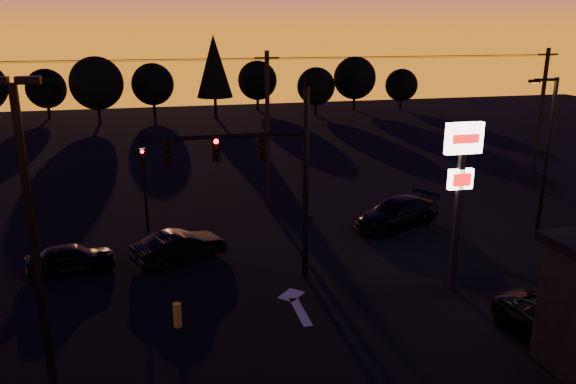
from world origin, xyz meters
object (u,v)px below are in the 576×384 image
object	(u,v)px
streetlight	(546,153)
suv_parked	(566,329)
car_mid	(180,246)
car_left	(71,258)
secondary_signal	(144,177)
parking_lot_light	(33,235)
car_right	(397,213)
pylon_sign	(461,171)
traffic_signal_mast	(267,166)
bollard	(177,315)

from	to	relation	value
streetlight	suv_parked	world-z (taller)	streetlight
streetlight	car_mid	world-z (taller)	streetlight
car_left	secondary_signal	bearing A→B (deg)	-45.70
parking_lot_light	suv_parked	size ratio (longest dim) A/B	1.81
car_right	suv_parked	distance (m)	12.38
secondary_signal	pylon_sign	bearing A→B (deg)	-39.77
traffic_signal_mast	car_mid	xyz separation A→B (m)	(-3.49, 2.98, -4.25)
pylon_sign	car_left	size ratio (longest dim) A/B	1.84
car_mid	traffic_signal_mast	bearing A→B (deg)	-152.61
parking_lot_light	car_left	size ratio (longest dim) A/B	2.48
bollard	car_right	world-z (taller)	car_right
streetlight	car_left	xyz separation A→B (m)	(-22.13, 1.39, -3.79)
parking_lot_light	car_right	size ratio (longest dim) A/B	1.77
pylon_sign	car_right	bearing A→B (deg)	82.73
parking_lot_light	car_left	xyz separation A→B (m)	(-0.72, 9.89, -4.64)
secondary_signal	pylon_sign	world-z (taller)	pylon_sign
traffic_signal_mast	streetlight	world-z (taller)	traffic_signal_mast
streetlight	car_left	world-z (taller)	streetlight
traffic_signal_mast	secondary_signal	size ratio (longest dim) A/B	1.97
parking_lot_light	pylon_sign	distance (m)	15.19
pylon_sign	secondary_signal	bearing A→B (deg)	140.23
streetlight	suv_parked	distance (m)	11.19
secondary_signal	suv_parked	xyz separation A→B (m)	(13.34, -14.95, -2.16)
secondary_signal	parking_lot_light	xyz separation A→B (m)	(-2.50, -14.49, 2.41)
pylon_sign	car_left	distance (m)	16.70
bollard	pylon_sign	bearing A→B (deg)	2.51
secondary_signal	pylon_sign	size ratio (longest dim) A/B	0.64
pylon_sign	car_mid	world-z (taller)	pylon_sign
secondary_signal	pylon_sign	xyz separation A→B (m)	(12.00, -9.99, 2.05)
secondary_signal	car_left	size ratio (longest dim) A/B	1.18
car_mid	car_right	bearing A→B (deg)	-102.57
bollard	car_mid	distance (m)	5.97
traffic_signal_mast	car_mid	size ratio (longest dim) A/B	2.06
secondary_signal	streetlight	world-z (taller)	streetlight
parking_lot_light	car_left	world-z (taller)	parking_lot_light
traffic_signal_mast	car_left	world-z (taller)	traffic_signal_mast
traffic_signal_mast	secondary_signal	world-z (taller)	traffic_signal_mast
pylon_sign	car_right	world-z (taller)	pylon_sign
parking_lot_light	pylon_sign	world-z (taller)	parking_lot_light
secondary_signal	car_mid	xyz separation A→B (m)	(1.41, -4.52, -2.18)
parking_lot_light	suv_parked	world-z (taller)	parking_lot_light
traffic_signal_mast	parking_lot_light	size ratio (longest dim) A/B	0.94
parking_lot_light	bollard	distance (m)	7.18
streetlight	bollard	world-z (taller)	streetlight
bollard	car_mid	xyz separation A→B (m)	(0.43, 5.95, 0.24)
secondary_signal	car_right	world-z (taller)	secondary_signal
pylon_sign	car_mid	xyz separation A→B (m)	(-10.59, 5.47, -4.23)
pylon_sign	streetlight	size ratio (longest dim) A/B	0.85
secondary_signal	car_mid	distance (m)	5.21
parking_lot_light	suv_parked	bearing A→B (deg)	-1.66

